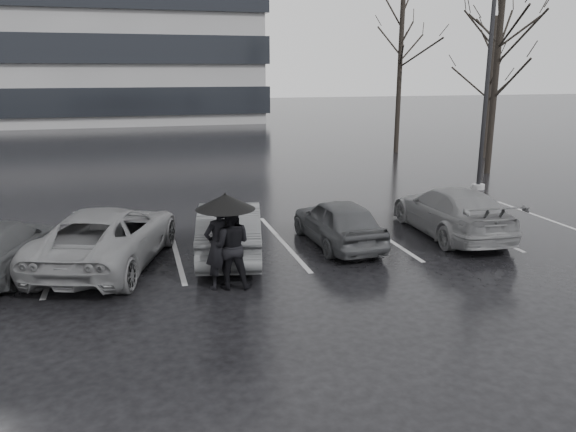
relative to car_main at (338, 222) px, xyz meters
The scene contains 13 objects.
ground 2.75m from the car_main, 135.79° to the right, with size 160.00×160.00×0.00m, color black.
car_main is the anchor object (origin of this frame).
car_west_a 2.85m from the car_main, behind, with size 1.43×4.10×1.35m, color #2F3032.
car_west_b 5.69m from the car_main, behind, with size 2.28×4.95×1.37m, color #4D4C4F.
car_east 3.34m from the car_main, ahead, with size 1.86×4.58×1.33m, color #4D4C4F.
pedestrian_left 4.07m from the car_main, 147.64° to the right, with size 0.67×0.44×1.85m, color black.
pedestrian_right 3.87m from the car_main, 145.55° to the right, with size 0.88×0.69×1.82m, color black.
umbrella 4.17m from the car_main, 145.45° to the right, with size 1.21×1.21×2.05m.
lamp_post 9.87m from the car_main, 34.13° to the left, with size 0.48×0.48×8.82m.
stall_stripes 2.86m from the car_main, 166.94° to the left, with size 19.72×5.00×0.00m.
tree_east 13.38m from the car_main, 38.90° to the left, with size 0.26×0.26×8.00m, color black.
tree_ne 17.71m from the car_main, 43.96° to the left, with size 0.26×0.26×7.00m, color black.
tree_north 18.02m from the car_main, 59.04° to the left, with size 0.26×0.26×8.50m, color black.
Camera 1 is at (-3.07, -11.27, 4.42)m, focal length 35.00 mm.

